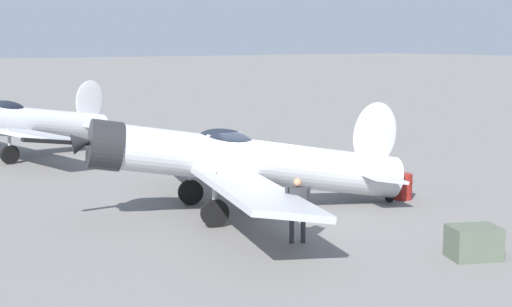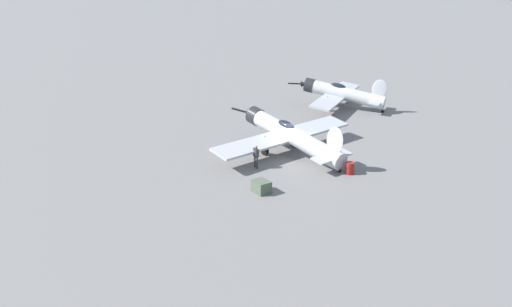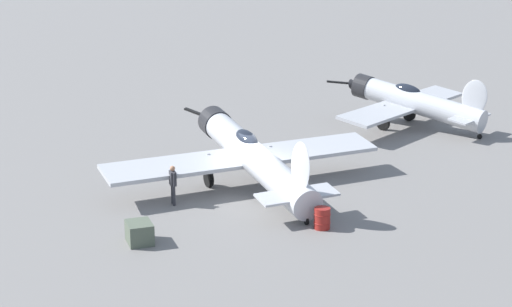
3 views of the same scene
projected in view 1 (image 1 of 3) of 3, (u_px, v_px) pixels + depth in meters
name	position (u px, v px, depth m)	size (l,w,h in m)	color
ground_plane	(256.00, 211.00, 23.88)	(400.00, 400.00, 0.00)	slate
airplane_foreground	(239.00, 162.00, 23.50)	(11.48, 13.11, 3.38)	#B7BABF
airplane_mid_apron	(14.00, 123.00, 34.52)	(9.86, 11.97, 3.41)	#B7BABF
ground_crew_mechanic	(298.00, 204.00, 20.05)	(0.61, 0.41, 1.71)	#2D2D33
equipment_crate	(474.00, 243.00, 18.68)	(1.43, 1.29, 0.79)	#4C5647
fuel_drum	(402.00, 187.00, 25.65)	(0.67, 0.67, 0.85)	maroon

